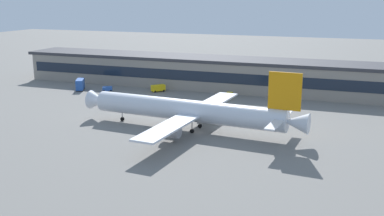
{
  "coord_description": "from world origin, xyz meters",
  "views": [
    {
      "loc": [
        38.87,
        -108.54,
        35.09
      ],
      "look_at": [
        -3.42,
        5.18,
        5.0
      ],
      "focal_mm": 42.35,
      "sensor_mm": 36.0,
      "label": 1
    }
  ],
  "objects_px": {
    "airliner": "(190,111)",
    "traffic_cone_0": "(152,141)",
    "belt_loader": "(227,96)",
    "baggage_tug": "(108,89)",
    "crew_van": "(158,88)",
    "catering_truck": "(80,84)"
  },
  "relations": [
    {
      "from": "airliner",
      "to": "traffic_cone_0",
      "type": "distance_m",
      "value": 15.24
    },
    {
      "from": "belt_loader",
      "to": "traffic_cone_0",
      "type": "bearing_deg",
      "value": -94.13
    },
    {
      "from": "baggage_tug",
      "to": "crew_van",
      "type": "distance_m",
      "value": 19.1
    },
    {
      "from": "catering_truck",
      "to": "traffic_cone_0",
      "type": "relative_size",
      "value": 13.32
    },
    {
      "from": "crew_van",
      "to": "belt_loader",
      "type": "bearing_deg",
      "value": -5.79
    },
    {
      "from": "baggage_tug",
      "to": "airliner",
      "type": "bearing_deg",
      "value": -37.71
    },
    {
      "from": "airliner",
      "to": "catering_truck",
      "type": "bearing_deg",
      "value": 148.84
    },
    {
      "from": "crew_van",
      "to": "traffic_cone_0",
      "type": "distance_m",
      "value": 61.06
    },
    {
      "from": "catering_truck",
      "to": "traffic_cone_0",
      "type": "xyz_separation_m",
      "value": [
        53.36,
        -48.78,
        -2.01
      ]
    },
    {
      "from": "airliner",
      "to": "traffic_cone_0",
      "type": "bearing_deg",
      "value": -110.11
    },
    {
      "from": "airliner",
      "to": "belt_loader",
      "type": "bearing_deg",
      "value": 91.59
    },
    {
      "from": "catering_truck",
      "to": "crew_van",
      "type": "distance_m",
      "value": 30.26
    },
    {
      "from": "catering_truck",
      "to": "crew_van",
      "type": "bearing_deg",
      "value": 14.05
    },
    {
      "from": "baggage_tug",
      "to": "traffic_cone_0",
      "type": "relative_size",
      "value": 7.21
    },
    {
      "from": "crew_van",
      "to": "traffic_cone_0",
      "type": "height_order",
      "value": "crew_van"
    },
    {
      "from": "airliner",
      "to": "traffic_cone_0",
      "type": "xyz_separation_m",
      "value": [
        -4.95,
        -13.52,
        -5.0
      ]
    },
    {
      "from": "baggage_tug",
      "to": "belt_loader",
      "type": "height_order",
      "value": "belt_loader"
    },
    {
      "from": "airliner",
      "to": "baggage_tug",
      "type": "distance_m",
      "value": 59.54
    },
    {
      "from": "catering_truck",
      "to": "belt_loader",
      "type": "distance_m",
      "value": 57.39
    },
    {
      "from": "airliner",
      "to": "belt_loader",
      "type": "xyz_separation_m",
      "value": [
        -1.1,
        39.78,
        -4.13
      ]
    },
    {
      "from": "airliner",
      "to": "crew_van",
      "type": "bearing_deg",
      "value": 124.2
    },
    {
      "from": "baggage_tug",
      "to": "catering_truck",
      "type": "relative_size",
      "value": 0.54
    }
  ]
}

